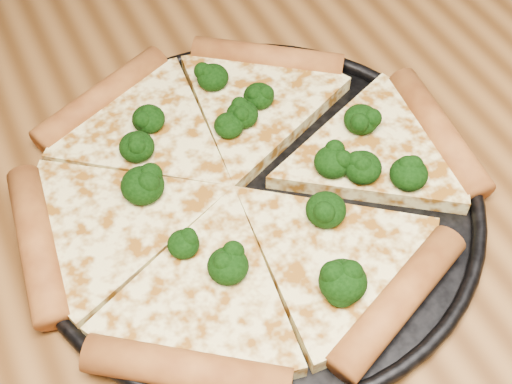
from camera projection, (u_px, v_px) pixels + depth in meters
name	position (u px, v px, depth m)	size (l,w,h in m)	color
dining_table	(294.00, 319.00, 0.64)	(1.20, 0.90, 0.75)	brown
pizza_pan	(256.00, 198.00, 0.59)	(0.38, 0.38, 0.02)	black
pizza	(239.00, 187.00, 0.59)	(0.39, 0.38, 0.03)	#FDF09B
broccoli_florets	(269.00, 174.00, 0.58)	(0.23, 0.27, 0.03)	black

